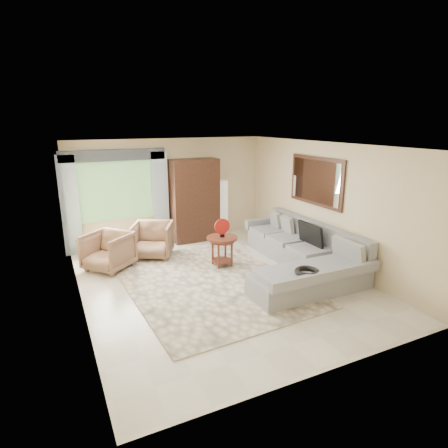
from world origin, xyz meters
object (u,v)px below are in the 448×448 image
armchair_right (153,240)px  potted_plant (87,244)px  sectional_sofa (301,257)px  coffee_table (222,251)px  armchair_left (108,251)px  tv_screen (310,234)px  floor_lamp (222,208)px  armoire (195,200)px

armchair_right → potted_plant: size_ratio=1.55×
sectional_sofa → coffee_table: bearing=146.8°
armchair_left → armchair_right: 1.09m
tv_screen → potted_plant: tv_screen is taller
sectional_sofa → floor_lamp: 3.03m
sectional_sofa → potted_plant: 4.84m
potted_plant → armoire: 2.80m
armchair_left → armoire: (2.38, 1.11, 0.65)m
potted_plant → floor_lamp: size_ratio=0.38×
armchair_left → potted_plant: 1.10m
coffee_table → floor_lamp: floor_lamp is taller
tv_screen → floor_lamp: 2.95m
sectional_sofa → armchair_left: sectional_sofa is taller
armoire → floor_lamp: armoire is taller
coffee_table → armchair_right: (-1.18, 1.21, 0.05)m
sectional_sofa → tv_screen: tv_screen is taller
sectional_sofa → armchair_left: 4.03m
tv_screen → armoire: 3.20m
sectional_sofa → floor_lamp: bearing=98.3°
floor_lamp → armchair_right: bearing=-158.6°
armchair_right → potted_plant: bearing=178.7°
coffee_table → armoire: armoire is taller
potted_plant → sectional_sofa: bearing=-35.9°
sectional_sofa → armoire: armoire is taller
tv_screen → armchair_left: 4.24m
sectional_sofa → floor_lamp: (-0.43, 2.96, 0.47)m
coffee_table → armchair_right: size_ratio=0.75×
armchair_right → armoire: size_ratio=0.42×
coffee_table → floor_lamp: 2.30m
potted_plant → floor_lamp: floor_lamp is taller
sectional_sofa → coffee_table: 1.67m
coffee_table → armchair_right: armchair_right is taller
floor_lamp → tv_screen: bearing=-76.3°
armchair_right → potted_plant: (-1.35, 0.72, -0.12)m
sectional_sofa → armoire: 3.24m
tv_screen → coffee_table: bearing=153.6°
coffee_table → armchair_left: 2.38m
potted_plant → armoire: armoire is taller
coffee_table → armchair_left: size_ratio=0.75×
potted_plant → floor_lamp: (3.49, 0.12, 0.47)m
armoire → coffee_table: bearing=-94.6°
potted_plant → armchair_right: bearing=-28.0°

